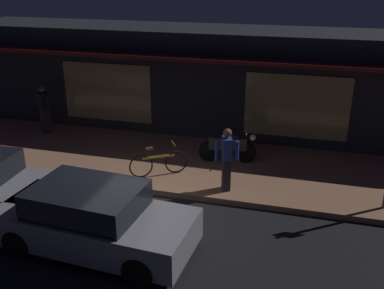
% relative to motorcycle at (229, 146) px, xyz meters
% --- Properties ---
extents(ground_plane, '(60.00, 60.00, 0.00)m').
position_rel_motorcycle_xyz_m(ground_plane, '(-1.42, -3.33, -0.65)').
color(ground_plane, black).
extents(sidewalk_slab, '(18.00, 4.00, 0.15)m').
position_rel_motorcycle_xyz_m(sidewalk_slab, '(-1.42, -0.33, -0.57)').
color(sidewalk_slab, '#8C6047').
rests_on(sidewalk_slab, ground_plane).
extents(storefront_building, '(18.00, 3.30, 3.60)m').
position_rel_motorcycle_xyz_m(storefront_building, '(-1.42, 3.06, 1.16)').
color(storefront_building, black).
rests_on(storefront_building, ground_plane).
extents(motorcycle, '(1.70, 0.59, 0.97)m').
position_rel_motorcycle_xyz_m(motorcycle, '(0.00, 0.00, 0.00)').
color(motorcycle, black).
rests_on(motorcycle, sidewalk_slab).
extents(bicycle_parked, '(1.41, 0.94, 0.91)m').
position_rel_motorcycle_xyz_m(bicycle_parked, '(-1.68, -1.44, -0.14)').
color(bicycle_parked, black).
rests_on(bicycle_parked, sidewalk_slab).
extents(person_photographer, '(0.59, 0.44, 1.67)m').
position_rel_motorcycle_xyz_m(person_photographer, '(-6.56, 0.72, 0.38)').
color(person_photographer, '#28232D').
rests_on(person_photographer, sidewalk_slab).
extents(person_bystander, '(0.61, 0.43, 1.67)m').
position_rel_motorcycle_xyz_m(person_bystander, '(0.28, -1.78, 0.38)').
color(person_bystander, '#28232D').
rests_on(person_bystander, sidewalk_slab).
extents(parked_car_across, '(4.21, 2.03, 1.42)m').
position_rel_motorcycle_xyz_m(parked_car_across, '(-1.89, -4.87, 0.06)').
color(parked_car_across, black).
rests_on(parked_car_across, ground_plane).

